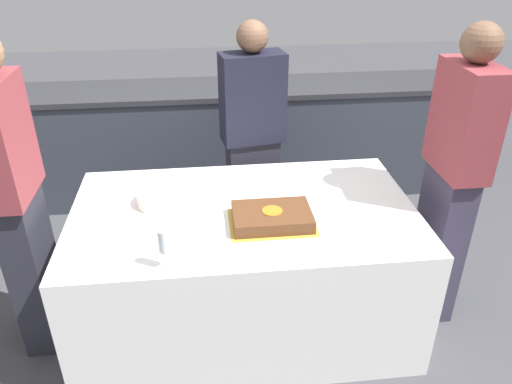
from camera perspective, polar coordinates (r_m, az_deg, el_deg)
ground_plane at (r=3.06m, az=-1.22°, el=-14.15°), size 14.00×14.00×0.00m
back_counter at (r=4.16m, az=-3.39°, el=5.91°), size 4.40×0.58×0.92m
dining_table at (r=2.81m, az=-1.30°, el=-8.57°), size 1.79×1.06×0.75m
cake at (r=2.47m, az=1.85°, el=-2.88°), size 0.43×0.31×0.07m
plate_stack at (r=2.69m, az=-10.94°, el=-0.68°), size 0.24×0.24×0.07m
wine_glass at (r=2.16m, az=-10.52°, el=-5.73°), size 0.07×0.07×0.19m
side_plate_near_cake at (r=2.71m, az=-0.22°, el=-0.58°), size 0.18×0.18×0.00m
side_plate_right_edge at (r=2.61m, az=9.24°, el=-2.27°), size 0.18×0.18×0.00m
person_cutting_cake at (r=3.25m, az=-0.38°, el=5.78°), size 0.42×0.26×1.57m
person_seated_left at (r=2.69m, az=-25.87°, el=-0.62°), size 0.22×0.40×1.70m
person_seated_right at (r=2.85m, az=21.52°, el=1.42°), size 0.20×0.40×1.67m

